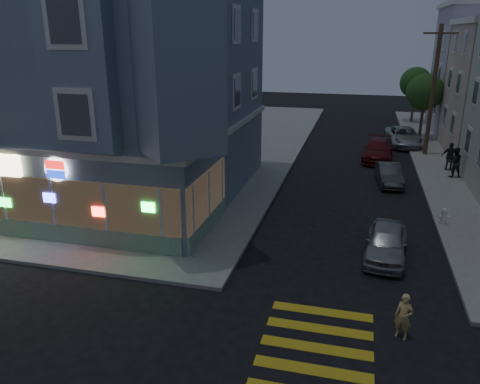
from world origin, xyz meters
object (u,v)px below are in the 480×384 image
at_px(street_tree_near, 425,92).
at_px(running_child, 404,317).
at_px(pedestrian_b, 450,156).
at_px(street_tree_far, 416,83).
at_px(parked_car_b, 389,175).
at_px(parked_car_d, 404,137).
at_px(traffic_signal, 170,157).
at_px(utility_pole, 433,90).
at_px(parked_car_a, 386,242).
at_px(pedestrian_a, 455,162).
at_px(fire_hydrant, 444,216).
at_px(parked_car_c, 378,150).

height_order(street_tree_near, running_child, street_tree_near).
height_order(street_tree_near, pedestrian_b, street_tree_near).
xyz_separation_m(street_tree_far, parked_car_b, (-3.06, -21.75, -3.33)).
relative_size(street_tree_far, parked_car_d, 1.01).
relative_size(running_child, traffic_signal, 0.25).
xyz_separation_m(utility_pole, parked_car_b, (-2.86, -7.75, -4.20)).
xyz_separation_m(street_tree_far, traffic_signal, (-12.12, -33.14, 0.03)).
bearing_deg(traffic_signal, parked_car_a, -9.55).
height_order(pedestrian_a, parked_car_b, pedestrian_a).
height_order(utility_pole, fire_hydrant, utility_pole).
bearing_deg(parked_car_b, fire_hydrant, -76.02).
bearing_deg(fire_hydrant, pedestrian_b, 80.16).
bearing_deg(traffic_signal, street_tree_near, 45.78).
xyz_separation_m(pedestrian_a, parked_car_b, (-3.86, -2.06, -0.47)).
relative_size(utility_pole, running_child, 6.34).
bearing_deg(running_child, traffic_signal, -179.91).
distance_m(running_child, parked_car_c, 21.05).
bearing_deg(pedestrian_a, pedestrian_b, -102.73).
bearing_deg(pedestrian_b, street_tree_near, -78.43).
relative_size(pedestrian_b, parked_car_d, 0.34).
bearing_deg(traffic_signal, parked_car_d, 46.03).
bearing_deg(parked_car_c, pedestrian_b, -20.67).
xyz_separation_m(street_tree_near, fire_hydrant, (-0.90, -19.91, -3.37)).
xyz_separation_m(street_tree_near, pedestrian_a, (0.80, -11.68, -2.86)).
bearing_deg(street_tree_far, parked_car_c, -102.63).
relative_size(street_tree_far, pedestrian_a, 2.87).
height_order(utility_pole, parked_car_b, utility_pole).
bearing_deg(parked_car_c, traffic_signal, -112.38).
relative_size(running_child, pedestrian_a, 0.77).
relative_size(street_tree_near, pedestrian_a, 2.87).
relative_size(pedestrian_a, parked_car_c, 0.38).
bearing_deg(running_child, parked_car_c, 115.17).
bearing_deg(parked_car_d, parked_car_c, -118.58).
distance_m(street_tree_near, pedestrian_b, 10.54).
xyz_separation_m(street_tree_far, running_child, (-3.31, -37.12, -3.23)).
xyz_separation_m(parked_car_c, fire_hydrant, (2.70, -11.84, -0.14)).
bearing_deg(fire_hydrant, running_child, -104.67).
xyz_separation_m(pedestrian_b, fire_hydrant, (-1.70, -9.80, -0.48)).
height_order(street_tree_far, parked_car_c, street_tree_far).
distance_m(running_child, parked_car_a, 5.32).
distance_m(pedestrian_b, parked_car_c, 4.86).
height_order(parked_car_a, traffic_signal, traffic_signal).
xyz_separation_m(street_tree_far, parked_car_a, (-3.60, -31.80, -3.27)).
height_order(running_child, fire_hydrant, running_child).
relative_size(running_child, parked_car_b, 0.39).
height_order(street_tree_near, fire_hydrant, street_tree_near).
relative_size(pedestrian_a, parked_car_a, 0.48).
distance_m(traffic_signal, fire_hydrant, 12.84).
xyz_separation_m(running_child, parked_car_c, (-0.29, 21.05, -0.00)).
bearing_deg(pedestrian_a, running_child, 64.00).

